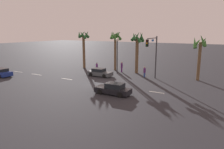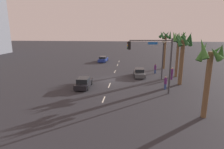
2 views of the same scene
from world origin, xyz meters
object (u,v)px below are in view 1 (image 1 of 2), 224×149
(car_2, at_px, (113,89))
(streetlamp, at_px, (117,49))
(car_1, at_px, (0,72))
(palm_tree_2, at_px, (84,42))
(car_0, at_px, (100,73))
(traffic_signal, at_px, (153,51))
(palm_tree_3, at_px, (137,44))
(pedestrian_2, at_px, (122,67))
(pedestrian_1, at_px, (145,72))
(palm_tree_1, at_px, (200,49))
(palm_tree_0, at_px, (115,41))
(pedestrian_0, at_px, (97,67))

(car_2, distance_m, streetlamp, 13.01)
(car_1, height_order, palm_tree_2, palm_tree_2)
(car_0, distance_m, palm_tree_2, 9.93)
(car_0, bearing_deg, palm_tree_2, 144.36)
(traffic_signal, bearing_deg, palm_tree_3, 136.44)
(car_2, relative_size, palm_tree_3, 0.59)
(car_1, bearing_deg, pedestrian_2, 39.65)
(pedestrian_1, bearing_deg, pedestrian_2, 160.08)
(car_1, height_order, streetlamp, streetlamp)
(streetlamp, height_order, palm_tree_1, palm_tree_1)
(car_0, xyz_separation_m, palm_tree_2, (-7.12, 5.11, 4.67))
(traffic_signal, bearing_deg, car_0, -170.25)
(traffic_signal, xyz_separation_m, palm_tree_0, (-9.00, 4.56, 1.16))
(traffic_signal, bearing_deg, palm_tree_1, 30.54)
(pedestrian_0, bearing_deg, car_2, -47.97)
(car_1, height_order, palm_tree_3, palm_tree_3)
(car_1, xyz_separation_m, pedestrian_0, (11.85, 11.17, 0.27))
(car_2, height_order, palm_tree_1, palm_tree_1)
(streetlamp, bearing_deg, palm_tree_3, 36.98)
(car_2, bearing_deg, traffic_signal, 80.26)
(car_2, bearing_deg, palm_tree_1, 59.30)
(car_0, relative_size, palm_tree_0, 0.56)
(car_2, height_order, palm_tree_2, palm_tree_2)
(traffic_signal, xyz_separation_m, pedestrian_2, (-7.05, 3.47, -3.48))
(traffic_signal, bearing_deg, streetlamp, 164.71)
(streetlamp, height_order, palm_tree_0, palm_tree_0)
(streetlamp, xyz_separation_m, pedestrian_2, (0.13, 1.51, -3.33))
(car_0, height_order, palm_tree_3, palm_tree_3)
(car_0, bearing_deg, pedestrian_2, 72.68)
(pedestrian_0, bearing_deg, palm_tree_0, 55.63)
(palm_tree_1, bearing_deg, pedestrian_0, -173.05)
(streetlamp, height_order, pedestrian_2, streetlamp)
(car_0, distance_m, streetlamp, 5.27)
(palm_tree_1, bearing_deg, car_1, -155.40)
(streetlamp, relative_size, pedestrian_0, 3.61)
(car_0, height_order, palm_tree_1, palm_tree_1)
(streetlamp, bearing_deg, pedestrian_2, 85.22)
(pedestrian_1, bearing_deg, palm_tree_1, 13.75)
(pedestrian_0, relative_size, pedestrian_2, 0.90)
(car_0, distance_m, pedestrian_0, 3.88)
(palm_tree_0, distance_m, palm_tree_2, 6.79)
(palm_tree_0, bearing_deg, traffic_signal, -26.86)
(pedestrian_0, bearing_deg, palm_tree_1, 6.95)
(car_1, xyz_separation_m, palm_tree_2, (7.28, 13.37, 4.65))
(pedestrian_0, bearing_deg, traffic_signal, -7.33)
(traffic_signal, distance_m, palm_tree_3, 6.00)
(car_1, relative_size, streetlamp, 0.76)
(pedestrian_0, bearing_deg, pedestrian_1, 1.02)
(car_2, height_order, pedestrian_1, pedestrian_1)
(pedestrian_2, relative_size, palm_tree_0, 0.25)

